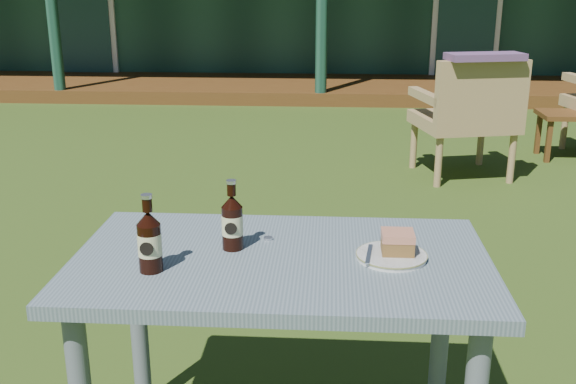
# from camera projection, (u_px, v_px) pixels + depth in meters

# --- Properties ---
(ground) EXTENTS (80.00, 80.00, 0.00)m
(ground) POSITION_uv_depth(u_px,v_px,m) (303.00, 263.00, 3.68)
(ground) COLOR #334916
(cafe_table) EXTENTS (1.20, 0.70, 0.72)m
(cafe_table) POSITION_uv_depth(u_px,v_px,m) (281.00, 288.00, 1.97)
(cafe_table) COLOR slate
(cafe_table) RESTS_ON ground
(plate) EXTENTS (0.20, 0.20, 0.01)m
(plate) POSITION_uv_depth(u_px,v_px,m) (391.00, 256.00, 1.92)
(plate) COLOR silver
(plate) RESTS_ON cafe_table
(cake_slice) EXTENTS (0.09, 0.09, 0.06)m
(cake_slice) POSITION_uv_depth(u_px,v_px,m) (398.00, 242.00, 1.92)
(cake_slice) COLOR brown
(cake_slice) RESTS_ON plate
(fork) EXTENTS (0.03, 0.14, 0.00)m
(fork) POSITION_uv_depth(u_px,v_px,m) (369.00, 254.00, 1.92)
(fork) COLOR silver
(fork) RESTS_ON plate
(cola_bottle_near) EXTENTS (0.06, 0.06, 0.21)m
(cola_bottle_near) POSITION_uv_depth(u_px,v_px,m) (232.00, 222.00, 1.97)
(cola_bottle_near) COLOR black
(cola_bottle_near) RESTS_ON cafe_table
(cola_bottle_far) EXTENTS (0.07, 0.07, 0.22)m
(cola_bottle_far) POSITION_uv_depth(u_px,v_px,m) (149.00, 241.00, 1.82)
(cola_bottle_far) COLOR black
(cola_bottle_far) RESTS_ON cafe_table
(bottle_cap) EXTENTS (0.03, 0.03, 0.01)m
(bottle_cap) POSITION_uv_depth(u_px,v_px,m) (268.00, 238.00, 2.06)
(bottle_cap) COLOR silver
(bottle_cap) RESTS_ON cafe_table
(armchair_left) EXTENTS (0.82, 0.79, 0.93)m
(armchair_left) POSITION_uv_depth(u_px,v_px,m) (469.00, 112.00, 5.09)
(armchair_left) COLOR #9C7E4E
(armchair_left) RESTS_ON ground
(floral_throw) EXTENTS (0.58, 0.34, 0.05)m
(floral_throw) POSITION_uv_depth(u_px,v_px,m) (485.00, 57.00, 4.78)
(floral_throw) COLOR #604066
(floral_throw) RESTS_ON armchair_left
(side_table) EXTENTS (0.60, 0.40, 0.40)m
(side_table) POSITION_uv_depth(u_px,v_px,m) (575.00, 119.00, 5.72)
(side_table) COLOR #502F13
(side_table) RESTS_ON ground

